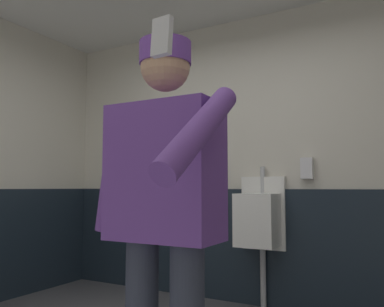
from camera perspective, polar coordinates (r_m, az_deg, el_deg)
wall_back at (r=3.75m, az=8.60°, el=-0.51°), size 4.74×0.12×2.68m
wainscot_band_back at (r=3.71m, az=8.36°, el=-13.20°), size 4.14×0.03×1.04m
urinal_solo at (r=3.49m, az=9.74°, el=-9.43°), size 0.40×0.34×1.24m
person at (r=1.64m, az=-4.21°, el=-7.08°), size 0.69×0.60×1.68m
cell_phone at (r=1.13m, az=-4.41°, el=16.62°), size 0.06×0.03×0.11m
soap_dispenser at (r=3.49m, az=16.44°, el=-2.07°), size 0.10×0.07×0.18m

